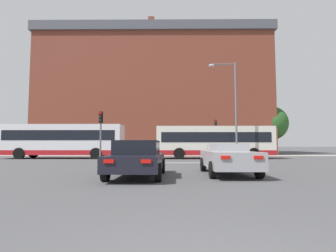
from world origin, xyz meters
TOP-DOWN VIEW (x-y plane):
  - stop_line_strip at (0.00, 16.38)m, footprint 7.56×0.30m
  - far_pavement at (0.00, 28.96)m, footprint 68.40×2.50m
  - brick_civic_building at (-2.70, 38.43)m, footprint 32.58×14.99m
  - car_saloon_left at (-1.65, 8.23)m, footprint 2.09×4.37m
  - car_roadster_right at (2.07, 9.12)m, footprint 1.97×4.41m
  - bus_crossing_lead at (3.68, 22.25)m, footprint 10.56×2.68m
  - bus_crossing_trailing at (-10.35, 22.36)m, footprint 11.03×2.72m
  - traffic_light_near_left at (-5.34, 16.56)m, footprint 0.26×0.31m
  - traffic_light_far_right at (4.99, 28.67)m, footprint 0.26×0.31m
  - street_lamp_junction at (4.80, 19.79)m, footprint 2.33×0.36m
  - pedestrian_waiting at (1.26, 29.81)m, footprint 0.42×0.45m
  - tree_by_building at (13.33, 33.23)m, footprint 4.27×4.27m

SIDE VIEW (x-z plane):
  - stop_line_strip at x=0.00m, z-range 0.00..0.01m
  - far_pavement at x=0.00m, z-range 0.00..0.01m
  - car_roadster_right at x=2.07m, z-range 0.03..1.33m
  - car_saloon_left at x=-1.65m, z-range 0.02..1.43m
  - pedestrian_waiting at x=1.26m, z-range 0.14..1.80m
  - bus_crossing_lead at x=3.68m, z-range 0.10..3.04m
  - bus_crossing_trailing at x=-10.35m, z-range 0.12..3.24m
  - traffic_light_near_left at x=-5.34m, z-range 0.65..4.29m
  - traffic_light_far_right at x=4.99m, z-range 0.72..4.94m
  - tree_by_building at x=13.33m, z-range 0.96..7.40m
  - street_lamp_junction at x=4.80m, z-range 0.86..9.10m
  - brick_civic_building at x=-2.70m, z-range -1.27..18.98m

